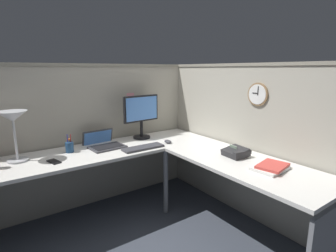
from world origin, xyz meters
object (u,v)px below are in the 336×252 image
(cell_phone, at_px, (54,162))
(office_phone, at_px, (236,153))
(computer_mouse, at_px, (168,142))
(pen_cup, at_px, (70,147))
(laptop, at_px, (103,144))
(book_stack, at_px, (271,167))
(keyboard, at_px, (143,148))
(wall_clock, at_px, (258,94))
(monitor, at_px, (141,113))
(desk_lamp_dome, at_px, (13,121))

(cell_phone, relative_size, office_phone, 0.65)
(computer_mouse, xyz_separation_m, pen_cup, (-0.97, 0.29, 0.04))
(laptop, xyz_separation_m, book_stack, (0.84, -1.42, -0.00))
(cell_phone, bearing_deg, laptop, 9.25)
(keyboard, xyz_separation_m, office_phone, (0.58, -0.71, 0.03))
(computer_mouse, height_order, office_phone, office_phone)
(office_phone, relative_size, wall_clock, 1.01)
(monitor, xyz_separation_m, desk_lamp_dome, (-1.29, -0.07, 0.07))
(monitor, distance_m, wall_clock, 1.29)
(office_phone, bearing_deg, cell_phone, 149.96)
(monitor, height_order, keyboard, monitor)
(computer_mouse, bearing_deg, office_phone, -71.08)
(keyboard, xyz_separation_m, cell_phone, (-0.83, 0.10, -0.01))
(cell_phone, xyz_separation_m, office_phone, (1.41, -0.81, 0.03))
(cell_phone, height_order, book_stack, book_stack)
(laptop, relative_size, office_phone, 1.83)
(keyboard, xyz_separation_m, computer_mouse, (0.32, 0.02, 0.01))
(laptop, distance_m, pen_cup, 0.35)
(cell_phone, distance_m, office_phone, 1.63)
(laptop, distance_m, cell_phone, 0.59)
(wall_clock, bearing_deg, office_phone, -176.62)
(pen_cup, bearing_deg, keyboard, -25.78)
(monitor, xyz_separation_m, wall_clock, (0.66, -1.07, 0.26))
(monitor, height_order, pen_cup, monitor)
(computer_mouse, bearing_deg, monitor, 109.26)
(laptop, relative_size, pen_cup, 2.25)
(computer_mouse, relative_size, book_stack, 0.34)
(cell_phone, bearing_deg, computer_mouse, -17.61)
(wall_clock, bearing_deg, desk_lamp_dome, 152.73)
(laptop, bearing_deg, book_stack, -59.38)
(book_stack, height_order, wall_clock, wall_clock)
(wall_clock, bearing_deg, book_stack, -128.45)
(computer_mouse, height_order, cell_phone, computer_mouse)
(office_phone, bearing_deg, keyboard, 129.02)
(monitor, bearing_deg, office_phone, -70.97)
(monitor, relative_size, desk_lamp_dome, 1.12)
(monitor, bearing_deg, cell_phone, -165.15)
(book_stack, xyz_separation_m, wall_clock, (0.32, 0.40, 0.54))
(desk_lamp_dome, bearing_deg, pen_cup, -0.27)
(laptop, distance_m, wall_clock, 1.64)
(monitor, relative_size, office_phone, 2.26)
(keyboard, height_order, book_stack, book_stack)
(pen_cup, bearing_deg, monitor, 4.62)
(laptop, xyz_separation_m, pen_cup, (-0.35, -0.02, 0.03))
(monitor, relative_size, wall_clock, 2.27)
(desk_lamp_dome, relative_size, wall_clock, 2.02)
(office_phone, bearing_deg, laptop, 129.84)
(monitor, bearing_deg, laptop, -174.60)
(computer_mouse, relative_size, wall_clock, 0.47)
(pen_cup, bearing_deg, office_phone, -39.97)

